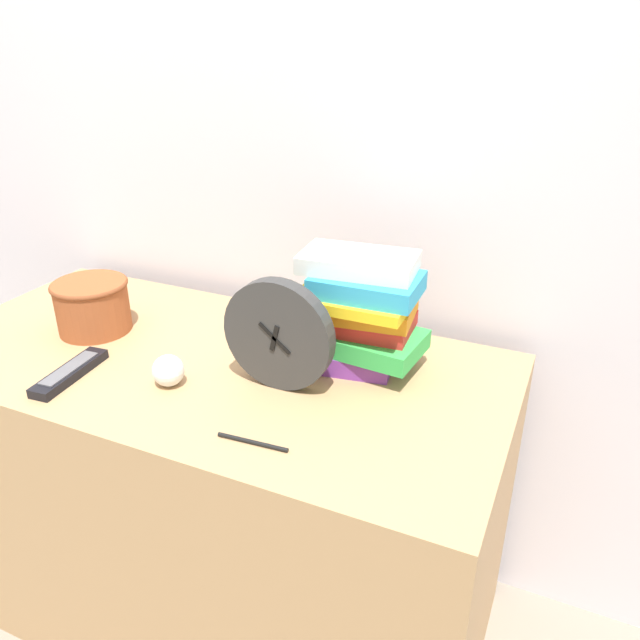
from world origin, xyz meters
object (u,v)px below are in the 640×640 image
basket (92,304)px  desk_clock (278,335)px  tv_remote (70,372)px  book_stack (361,311)px  pen (253,442)px  crumpled_paper_ball (168,371)px

basket → desk_clock: bearing=-5.0°
basket → tv_remote: 0.23m
desk_clock → tv_remote: size_ratio=1.17×
book_stack → pen: book_stack is taller
desk_clock → basket: bearing=175.0°
book_stack → pen: 0.38m
crumpled_paper_ball → tv_remote: bearing=-163.6°
book_stack → tv_remote: (-0.54, -0.30, -0.12)m
desk_clock → crumpled_paper_ball: (-0.21, -0.09, -0.08)m
basket → tv_remote: (0.11, -0.20, -0.06)m
book_stack → crumpled_paper_ball: bearing=-143.5°
tv_remote → basket: bearing=118.9°
desk_clock → book_stack: (0.12, 0.15, 0.01)m
desk_clock → pen: 0.23m
book_stack → crumpled_paper_ball: size_ratio=4.14×
tv_remote → crumpled_paper_ball: bearing=16.4°
basket → pen: basket is taller
crumpled_paper_ball → book_stack: bearing=36.5°
desk_clock → pen: (0.05, -0.20, -0.11)m
basket → tv_remote: basket is taller
book_stack → tv_remote: bearing=-150.5°
basket → pen: (0.58, -0.24, -0.06)m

